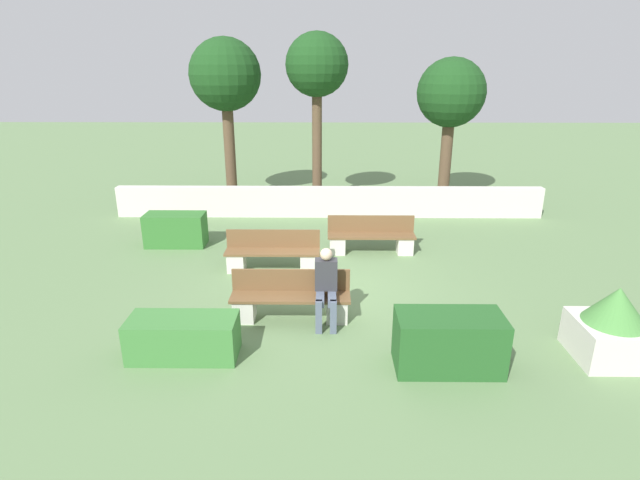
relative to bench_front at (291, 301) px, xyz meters
The scene contains 13 objects.
ground_plane 1.35m from the bench_front, 57.32° to the left, with size 60.00×60.00×0.00m, color #607F51.
perimeter_wall 6.28m from the bench_front, 83.53° to the left, with size 12.32×0.30×0.88m.
bench_front is the anchor object (origin of this frame).
bench_left_side 3.69m from the bench_front, 62.87° to the left, with size 2.05×0.49×0.85m.
bench_right_side 2.25m from the bench_front, 103.60° to the left, with size 2.03×0.48×0.85m.
person_seated_man 0.75m from the bench_front, 13.05° to the right, with size 0.38×0.64×1.33m.
hedge_block_near_left 1.96m from the bench_front, 142.13° to the right, with size 1.64×0.68×0.64m.
hedge_block_near_right 2.81m from the bench_front, 31.37° to the right, with size 1.54×0.76×0.84m.
hedge_block_mid_left 4.84m from the bench_front, 129.35° to the left, with size 1.44×0.66×0.80m.
planter_corner_left 5.04m from the bench_front, 13.49° to the right, with size 1.03×1.03×1.16m.
tree_leftmost 9.01m from the bench_front, 106.97° to the left, with size 2.16×2.16×5.01m.
tree_center_left 8.46m from the bench_front, 87.42° to the left, with size 1.85×1.85×5.14m.
tree_center_right 9.67m from the bench_front, 61.19° to the left, with size 2.09×2.09×4.45m.
Camera 1 is at (-0.11, -8.91, 4.23)m, focal length 28.00 mm.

